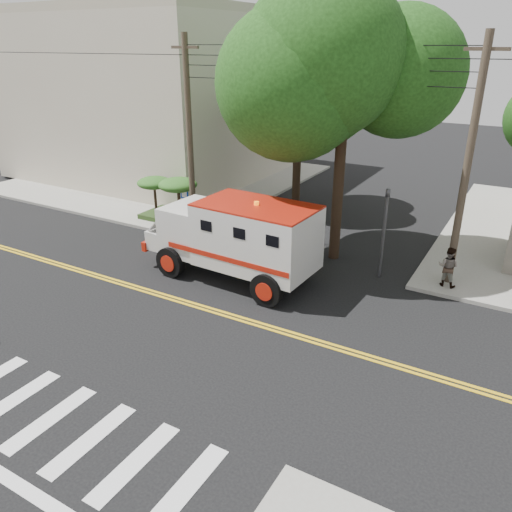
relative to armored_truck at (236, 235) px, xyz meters
The scene contains 12 objects.
ground 3.35m from the armored_truck, 68.85° to the right, with size 100.00×100.00×0.00m, color black.
sidewalk_nw 16.65m from the armored_truck, 138.94° to the left, with size 17.00×17.00×0.15m, color gray.
building_left 19.34m from the armored_truck, 139.49° to the left, with size 16.00×14.00×10.00m, color #BEB19B.
utility_pole_left 6.29m from the armored_truck, 143.65° to the left, with size 0.28×0.28×9.00m, color #382D23.
utility_pole_right 8.57m from the armored_truck, 26.04° to the left, with size 0.28×0.28×9.00m, color #382D23.
tree_main 7.11m from the armored_truck, 50.49° to the left, with size 6.08×5.70×9.85m.
tree_left 10.10m from the armored_truck, 100.29° to the left, with size 4.48×4.20×7.70m.
traffic_signal 5.68m from the armored_truck, 31.69° to the left, with size 0.15×0.18×3.60m.
accessibility_sign 6.30m from the armored_truck, 145.62° to the left, with size 0.45×0.10×2.02m.
palm_planter 7.57m from the armored_truck, 148.09° to the left, with size 3.52×2.63×2.36m.
armored_truck is the anchor object (origin of this frame).
pedestrian_b 7.99m from the armored_truck, 23.34° to the left, with size 0.75×0.58×1.54m, color gray.
Camera 1 is at (8.52, -12.40, 8.60)m, focal length 35.00 mm.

